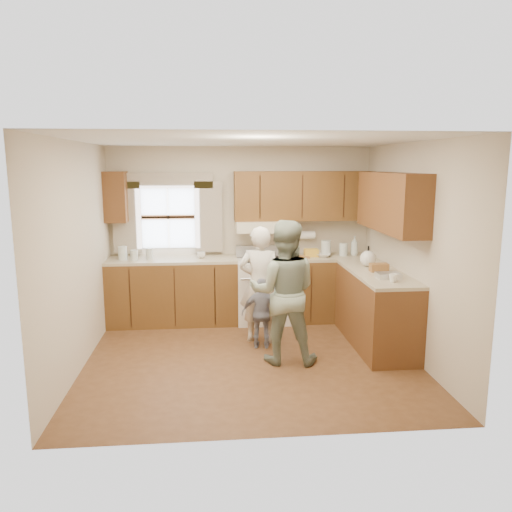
{
  "coord_description": "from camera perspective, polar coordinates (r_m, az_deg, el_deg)",
  "views": [
    {
      "loc": [
        -0.45,
        -5.53,
        2.25
      ],
      "look_at": [
        0.1,
        0.4,
        1.15
      ],
      "focal_mm": 35.0,
      "sensor_mm": 36.0,
      "label": 1
    }
  ],
  "objects": [
    {
      "name": "room",
      "position": [
        5.64,
        -0.64,
        0.25
      ],
      "size": [
        3.8,
        3.8,
        3.8
      ],
      "color": "#503019",
      "rests_on": "ground"
    },
    {
      "name": "stove",
      "position": [
        7.23,
        0.83,
        -3.82
      ],
      "size": [
        0.76,
        0.67,
        1.07
      ],
      "color": "silver",
      "rests_on": "ground"
    },
    {
      "name": "child",
      "position": [
        6.19,
        0.72,
        -6.56
      ],
      "size": [
        0.54,
        0.29,
        0.88
      ],
      "primitive_type": "imported",
      "rotation": [
        0.0,
        0.0,
        2.99
      ],
      "color": "gray",
      "rests_on": "ground"
    },
    {
      "name": "kitchen_fixtures",
      "position": [
        6.84,
        3.77,
        -1.48
      ],
      "size": [
        3.8,
        2.25,
        2.15
      ],
      "color": "#41270E",
      "rests_on": "ground"
    },
    {
      "name": "woman_right",
      "position": [
        5.68,
        3.17,
        -4.14
      ],
      "size": [
        0.89,
        0.75,
        1.64
      ],
      "primitive_type": "imported",
      "rotation": [
        0.0,
        0.0,
        2.97
      ],
      "color": "#27432C",
      "rests_on": "ground"
    },
    {
      "name": "woman_left",
      "position": [
        6.33,
        0.46,
        -3.28
      ],
      "size": [
        0.62,
        0.49,
        1.49
      ],
      "primitive_type": "imported",
      "rotation": [
        0.0,
        0.0,
        2.88
      ],
      "color": "silver",
      "rests_on": "ground"
    }
  ]
}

